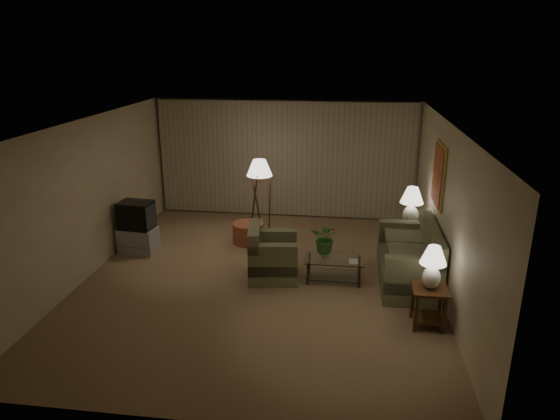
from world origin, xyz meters
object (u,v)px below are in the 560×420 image
Objects in this scene: sofa at (408,261)px; floor_lamp at (260,196)px; crt_tv at (136,215)px; ottoman at (248,233)px; table_lamp_near at (433,264)px; armchair at (273,257)px; vase at (325,254)px; side_table_far at (409,235)px; tv_cabinet at (139,240)px; side_table_near at (429,300)px; table_lamp_far at (412,203)px; coffee_table at (334,266)px.

sofa is 1.12× the size of floor_lamp.
ottoman is (2.02, 0.76, -0.56)m from crt_tv.
armchair is at bearing 152.46° from table_lamp_near.
crt_tv is 3.75m from vase.
vase is (-1.39, -0.10, 0.09)m from sofa.
floor_lamp is at bearing 167.67° from side_table_far.
tv_cabinet is 1.13× the size of crt_tv.
table_lamp_far reaches higher than side_table_near.
vase is at bearing -138.73° from side_table_far.
ottoman is at bearing 139.73° from coffee_table.
sofa reaches higher than side_table_near.
floor_lamp is at bearing 128.96° from coffee_table.
sofa is 11.25× the size of vase.
side_table_far is at bearing -2.97° from ottoman.
tv_cabinet is at bearing -97.03° from sofa.
floor_lamp is (-1.62, 2.01, 0.58)m from coffee_table.
table_lamp_near is (0.15, -1.35, 0.57)m from sofa.
floor_lamp is (-3.01, 0.66, -0.19)m from table_lamp_far.
tv_cabinet is at bearing -173.43° from table_lamp_far.
tv_cabinet is (-5.20, -0.60, -0.14)m from side_table_far.
tv_cabinet is (-5.20, -0.60, -0.79)m from table_lamp_far.
armchair is 6.69× the size of vase.
table_lamp_far reaches higher than tv_cabinet.
tv_cabinet is (-5.05, 0.65, -0.15)m from sofa.
table_lamp_near is 5.62m from tv_cabinet.
table_lamp_near is at bearing -47.25° from floor_lamp.
floor_lamp is at bearing 167.67° from table_lamp_far.
side_table_near is at bearing -90.00° from table_lamp_far.
side_table_far is at bearing 90.00° from table_lamp_near.
side_table_near is 3.69× the size of vase.
floor_lamp is at bearing 132.75° from table_lamp_near.
table_lamp_near is 1.02× the size of ottoman.
coffee_table is 2.65m from floor_lamp.
side_table_near is at bearing 180.00° from table_lamp_near.
crt_tv is (-5.20, 2.00, -0.21)m from table_lamp_near.
floor_lamp reaches higher than crt_tv.
sofa reaches higher than coffee_table.
ottoman is at bearing 26.53° from crt_tv.
side_table_far is 0.60× the size of coffee_table.
armchair is 1.67m from ottoman.
crt_tv is at bearing 67.74° from armchair.
coffee_table is 6.18× the size of vase.
table_lamp_far is at bearing 44.20° from coffee_table.
side_table_near is 0.94× the size of table_lamp_near.
table_lamp_near is (0.00, 0.00, 0.57)m from side_table_near.
ottoman is at bearing 18.76° from armchair.
side_table_far is at bearing 44.20° from coffee_table.
table_lamp_near reaches higher than ottoman.
side_table_near is (0.15, -1.35, 0.00)m from sofa.
sofa is at bearing -95.55° from armchair.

